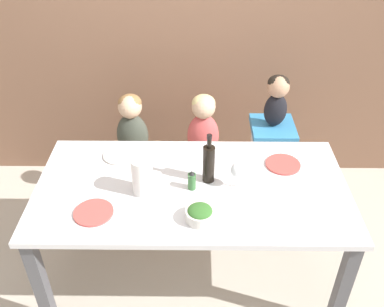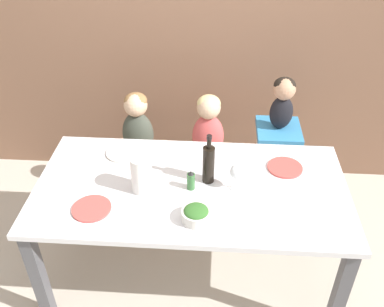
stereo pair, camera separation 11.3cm
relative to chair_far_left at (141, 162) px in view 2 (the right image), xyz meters
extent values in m
plane|color=#BCB2A3|center=(0.44, -0.69, -0.38)|extent=(14.00, 14.00, 0.00)
cube|color=brown|center=(0.44, 0.49, 0.97)|extent=(10.00, 0.06, 2.70)
cube|color=silver|center=(0.44, -0.69, 0.35)|extent=(1.81, 0.91, 0.03)
cube|color=#4C4C51|center=(-0.41, -1.09, -0.03)|extent=(0.07, 0.07, 0.72)
cube|color=#4C4C51|center=(1.28, -1.09, -0.03)|extent=(0.07, 0.07, 0.72)
cube|color=#4C4C51|center=(-0.41, -0.30, -0.03)|extent=(0.07, 0.07, 0.72)
cube|color=#4C4C51|center=(1.28, -0.30, -0.03)|extent=(0.07, 0.07, 0.72)
cylinder|color=silver|center=(-0.14, -0.14, -0.18)|extent=(0.04, 0.04, 0.41)
cylinder|color=silver|center=(0.14, -0.14, -0.18)|extent=(0.04, 0.04, 0.41)
cylinder|color=silver|center=(-0.14, 0.14, -0.18)|extent=(0.04, 0.04, 0.41)
cylinder|color=silver|center=(0.14, 0.14, -0.18)|extent=(0.04, 0.04, 0.41)
cube|color=tan|center=(0.00, 0.00, 0.05)|extent=(0.36, 0.40, 0.05)
cylinder|color=silver|center=(0.38, -0.14, -0.18)|extent=(0.04, 0.04, 0.41)
cylinder|color=silver|center=(0.65, -0.14, -0.18)|extent=(0.04, 0.04, 0.41)
cylinder|color=silver|center=(0.38, 0.14, -0.18)|extent=(0.04, 0.04, 0.41)
cylinder|color=silver|center=(0.65, 0.14, -0.18)|extent=(0.04, 0.04, 0.41)
cube|color=tan|center=(0.51, 0.00, 0.05)|extent=(0.36, 0.40, 0.05)
cylinder|color=silver|center=(0.90, -0.12, -0.04)|extent=(0.04, 0.04, 0.68)
cylinder|color=silver|center=(1.13, -0.12, -0.04)|extent=(0.04, 0.04, 0.68)
cylinder|color=silver|center=(0.90, 0.12, -0.04)|extent=(0.04, 0.04, 0.68)
cylinder|color=silver|center=(1.13, 0.12, -0.04)|extent=(0.04, 0.04, 0.68)
cube|color=teal|center=(1.01, 0.00, 0.32)|extent=(0.31, 0.34, 0.05)
ellipsoid|color=#3D4238|center=(0.00, 0.00, 0.26)|extent=(0.23, 0.16, 0.36)
sphere|color=#D6AD89|center=(0.00, 0.00, 0.50)|extent=(0.17, 0.17, 0.17)
ellipsoid|color=olive|center=(0.00, 0.01, 0.52)|extent=(0.16, 0.16, 0.12)
ellipsoid|color=#C64C4C|center=(0.51, 0.00, 0.26)|extent=(0.23, 0.16, 0.36)
sphere|color=#D6AD89|center=(0.51, 0.00, 0.50)|extent=(0.17, 0.17, 0.17)
ellipsoid|color=#DBC684|center=(0.51, 0.01, 0.52)|extent=(0.16, 0.16, 0.12)
ellipsoid|color=black|center=(1.01, 0.00, 0.47)|extent=(0.16, 0.11, 0.25)
sphere|color=tan|center=(1.01, 0.00, 0.66)|extent=(0.15, 0.15, 0.15)
ellipsoid|color=black|center=(1.01, 0.01, 0.68)|extent=(0.15, 0.14, 0.11)
cylinder|color=black|center=(0.53, -0.64, 0.48)|extent=(0.07, 0.07, 0.23)
cylinder|color=black|center=(0.53, -0.64, 0.64)|extent=(0.03, 0.03, 0.08)
cylinder|color=black|center=(0.53, -0.64, 0.67)|extent=(0.03, 0.03, 0.02)
cylinder|color=white|center=(0.16, -0.75, 0.48)|extent=(0.12, 0.12, 0.23)
cylinder|color=white|center=(0.69, -0.70, 0.37)|extent=(0.06, 0.06, 0.00)
cylinder|color=white|center=(0.69, -0.70, 0.41)|extent=(0.01, 0.01, 0.07)
ellipsoid|color=white|center=(0.69, -0.70, 0.49)|extent=(0.07, 0.07, 0.09)
cylinder|color=silver|center=(0.48, -0.97, 0.40)|extent=(0.15, 0.15, 0.06)
ellipsoid|color=#336628|center=(0.48, -0.97, 0.43)|extent=(0.13, 0.13, 0.04)
cylinder|color=#D14C47|center=(-0.09, -0.93, 0.37)|extent=(0.21, 0.21, 0.01)
cylinder|color=silver|center=(-0.02, -0.40, 0.37)|extent=(0.21, 0.21, 0.01)
cylinder|color=#D14C47|center=(1.00, -0.49, 0.37)|extent=(0.21, 0.21, 0.01)
cylinder|color=#336633|center=(0.44, -0.72, 0.42)|extent=(0.05, 0.05, 0.10)
cone|color=black|center=(0.44, -0.72, 0.48)|extent=(0.04, 0.04, 0.02)
camera|label=1|loc=(0.46, -2.59, 1.96)|focal=40.00mm
camera|label=2|loc=(0.57, -2.59, 1.96)|focal=40.00mm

